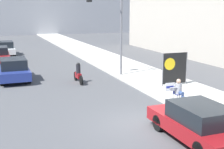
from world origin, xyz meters
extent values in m
plane|color=#4F4F51|center=(0.00, 0.00, 0.00)|extent=(160.00, 160.00, 0.00)
cube|color=beige|center=(4.17, 15.00, 0.07)|extent=(4.13, 90.00, 0.14)
cylinder|color=#474C56|center=(2.39, 1.55, 0.38)|extent=(0.03, 0.03, 0.47)
cylinder|color=#474C56|center=(2.76, 1.55, 0.38)|extent=(0.03, 0.03, 0.47)
cylinder|color=#474C56|center=(2.39, 1.92, 0.38)|extent=(0.03, 0.03, 0.47)
cylinder|color=#474C56|center=(2.76, 1.92, 0.38)|extent=(0.03, 0.03, 0.47)
cube|color=navy|center=(2.57, 1.74, 0.62)|extent=(0.40, 0.40, 0.02)
cube|color=navy|center=(2.57, 1.93, 0.82)|extent=(0.40, 0.02, 0.38)
cylinder|color=#334775|center=(2.57, 1.58, 0.72)|extent=(0.18, 0.42, 0.18)
cylinder|color=#334775|center=(2.57, 1.37, 0.38)|extent=(0.16, 0.16, 0.47)
cube|color=black|center=(2.57, 1.31, 0.19)|extent=(0.20, 0.28, 0.10)
cylinder|color=#9E9EA3|center=(2.57, 1.77, 0.89)|extent=(0.34, 0.34, 0.52)
sphere|color=tan|center=(2.57, 1.77, 1.26)|extent=(0.22, 0.22, 0.22)
cylinder|color=#9E9EA3|center=(2.25, 1.69, 0.97)|extent=(0.45, 0.09, 0.09)
cube|color=white|center=(2.04, 1.69, 1.03)|extent=(0.51, 0.02, 0.41)
cube|color=navy|center=(2.04, 1.68, 1.03)|extent=(0.39, 0.01, 0.10)
cylinder|color=slate|center=(3.64, 5.15, 1.14)|extent=(0.06, 0.06, 1.99)
cylinder|color=slate|center=(5.31, 5.15, 1.14)|extent=(0.06, 0.06, 1.99)
cube|color=black|center=(4.47, 5.15, 1.19)|extent=(1.67, 0.02, 1.89)
cylinder|color=yellow|center=(4.10, 5.13, 1.47)|extent=(0.74, 0.01, 0.74)
cylinder|color=slate|center=(2.63, 9.27, 3.22)|extent=(0.16, 0.16, 6.16)
sphere|color=green|center=(0.35, 9.26, 5.30)|extent=(0.18, 0.18, 0.18)
cube|color=maroon|center=(0.93, -2.07, 0.52)|extent=(1.85, 4.30, 0.51)
cube|color=black|center=(0.93, -2.24, 1.08)|extent=(1.59, 2.24, 0.61)
cylinder|color=black|center=(0.12, -0.73, 0.32)|extent=(0.22, 0.64, 0.64)
cylinder|color=black|center=(1.74, -0.73, 0.32)|extent=(0.22, 0.64, 0.64)
cube|color=navy|center=(-4.58, 10.68, 0.56)|extent=(1.90, 4.18, 0.57)
cube|color=black|center=(-4.58, 10.51, 1.17)|extent=(1.63, 2.18, 0.66)
cylinder|color=black|center=(-5.42, 11.98, 0.32)|extent=(0.22, 0.64, 0.64)
cylinder|color=black|center=(-3.74, 11.98, 0.32)|extent=(0.22, 0.64, 0.64)
cylinder|color=black|center=(-5.42, 9.38, 0.32)|extent=(0.22, 0.64, 0.64)
cylinder|color=black|center=(-3.74, 9.38, 0.32)|extent=(0.22, 0.64, 0.64)
cylinder|color=black|center=(-4.59, 19.82, 0.32)|extent=(0.22, 0.64, 0.64)
cylinder|color=black|center=(-4.59, 17.20, 0.32)|extent=(0.22, 0.64, 0.64)
cube|color=white|center=(-4.63, 23.60, 0.55)|extent=(1.86, 4.19, 0.55)
cube|color=black|center=(-4.63, 23.43, 1.14)|extent=(1.60, 2.18, 0.64)
cylinder|color=black|center=(-3.81, 24.90, 0.32)|extent=(0.22, 0.64, 0.64)
cylinder|color=black|center=(-3.81, 22.30, 0.32)|extent=(0.22, 0.64, 0.64)
cube|color=maroon|center=(-0.71, 8.45, 0.48)|extent=(0.24, 0.86, 0.32)
cylinder|color=black|center=(-0.71, 8.40, 0.88)|extent=(0.28, 0.28, 0.64)
sphere|color=black|center=(-0.71, 8.40, 1.22)|extent=(0.24, 0.24, 0.24)
cylinder|color=black|center=(-0.71, 9.16, 0.30)|extent=(0.10, 0.60, 0.60)
cylinder|color=black|center=(-0.71, 7.73, 0.30)|extent=(0.10, 0.60, 0.60)
camera|label=1|loc=(-5.69, -10.88, 4.63)|focal=50.00mm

